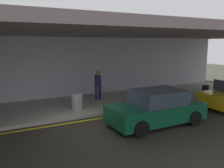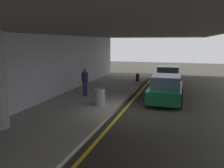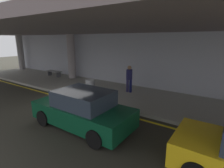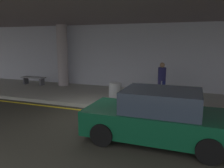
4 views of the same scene
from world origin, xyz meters
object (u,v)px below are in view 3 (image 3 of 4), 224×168
Objects in this scene: traveler_with_luggage at (129,77)px; car_dark_green at (83,110)px; support_column_far_left at (21,53)px; support_column_left_mid at (71,57)px; bench_metal at (54,72)px; trash_bin_steel at (90,87)px.

car_dark_green is at bearing 130.82° from traveler_with_luggage.
support_column_far_left is 1.00× the size of support_column_left_mid.
bench_metal is (-8.58, 5.23, -0.21)m from car_dark_green.
bench_metal is 6.50m from trash_bin_steel.
support_column_left_mid is 0.89× the size of car_dark_green.
trash_bin_steel reaches higher than bench_metal.
traveler_with_luggage is at bearing -8.84° from support_column_left_mid.
support_column_far_left is at bearing 154.70° from car_dark_green.
traveler_with_luggage is at bearing 92.91° from car_dark_green.
bench_metal is 1.88× the size of trash_bin_steel.
support_column_far_left is 8.00m from support_column_left_mid.
traveler_with_luggage is (-0.59, 4.74, 0.40)m from car_dark_green.
car_dark_green is at bearing -40.38° from support_column_left_mid.
traveler_with_luggage reaches higher than trash_bin_steel.
support_column_far_left is 2.17× the size of traveler_with_luggage.
support_column_far_left reaches higher than trash_bin_steel.
bench_metal is at bearing 161.51° from trash_bin_steel.
traveler_with_luggage is (14.11, -0.95, -0.86)m from support_column_far_left.
bench_metal is (-8.00, 0.49, -0.61)m from traveler_with_luggage.
car_dark_green is 2.56× the size of bench_metal.
traveler_with_luggage is 8.04m from bench_metal.
trash_bin_steel is (12.27, -2.52, -1.40)m from support_column_far_left.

